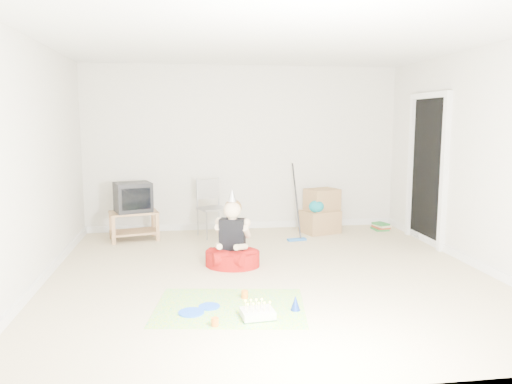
{
  "coord_description": "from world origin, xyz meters",
  "views": [
    {
      "loc": [
        -0.93,
        -5.42,
        1.75
      ],
      "look_at": [
        -0.1,
        0.4,
        0.9
      ],
      "focal_mm": 35.0,
      "sensor_mm": 36.0,
      "label": 1
    }
  ],
  "objects": [
    {
      "name": "ground",
      "position": [
        0.0,
        0.0,
        0.0
      ],
      "size": [
        5.0,
        5.0,
        0.0
      ],
      "primitive_type": "plane",
      "color": "beige",
      "rests_on": "ground"
    },
    {
      "name": "doorway_recess",
      "position": [
        2.48,
        1.2,
        1.02
      ],
      "size": [
        0.02,
        0.9,
        2.05
      ],
      "primitive_type": "cube",
      "color": "black",
      "rests_on": "ground"
    },
    {
      "name": "tv_stand",
      "position": [
        -1.69,
        1.93,
        0.25
      ],
      "size": [
        0.76,
        0.57,
        0.42
      ],
      "color": "#9A6F45",
      "rests_on": "ground"
    },
    {
      "name": "crt_tv",
      "position": [
        -1.69,
        1.93,
        0.64
      ],
      "size": [
        0.6,
        0.55,
        0.43
      ],
      "primitive_type": "cube",
      "rotation": [
        0.0,
        0.0,
        0.32
      ],
      "color": "black",
      "rests_on": "tv_stand"
    },
    {
      "name": "folding_chair",
      "position": [
        -0.53,
        2.0,
        0.43
      ],
      "size": [
        0.51,
        0.5,
        0.88
      ],
      "color": "#94959A",
      "rests_on": "ground"
    },
    {
      "name": "cardboard_boxes",
      "position": [
        1.15,
        2.02,
        0.33
      ],
      "size": [
        0.64,
        0.58,
        0.68
      ],
      "color": "#9B754B",
      "rests_on": "ground"
    },
    {
      "name": "floor_mop",
      "position": [
        0.67,
        1.55,
        0.26
      ],
      "size": [
        0.29,
        0.37,
        1.11
      ],
      "color": "#2464B6",
      "rests_on": "ground"
    },
    {
      "name": "book_pile",
      "position": [
        2.17,
        2.06,
        0.06
      ],
      "size": [
        0.25,
        0.29,
        0.12
      ],
      "color": "#287A33",
      "rests_on": "ground"
    },
    {
      "name": "seated_woman",
      "position": [
        -0.39,
        0.41,
        0.21
      ],
      "size": [
        0.83,
        0.83,
        0.95
      ],
      "color": "#A2120E",
      "rests_on": "ground"
    },
    {
      "name": "party_mat",
      "position": [
        -0.54,
        -0.94,
        0.0
      ],
      "size": [
        1.53,
        1.21,
        0.01
      ],
      "primitive_type": "cube",
      "rotation": [
        0.0,
        0.0,
        -0.15
      ],
      "color": "#FD3583",
      "rests_on": "ground"
    },
    {
      "name": "birthday_cake",
      "position": [
        -0.32,
        -1.24,
        0.04
      ],
      "size": [
        0.31,
        0.26,
        0.14
      ],
      "color": "silver",
      "rests_on": "party_mat"
    },
    {
      "name": "blue_plate_near",
      "position": [
        -0.73,
        -0.91,
        0.01
      ],
      "size": [
        0.27,
        0.27,
        0.01
      ],
      "primitive_type": "cylinder",
      "rotation": [
        0.0,
        0.0,
        -0.47
      ],
      "color": "blue",
      "rests_on": "party_mat"
    },
    {
      "name": "blue_plate_far",
      "position": [
        -0.9,
        -1.04,
        0.01
      ],
      "size": [
        0.31,
        0.31,
        0.01
      ],
      "primitive_type": "cylinder",
      "rotation": [
        0.0,
        0.0,
        -0.37
      ],
      "color": "blue",
      "rests_on": "party_mat"
    },
    {
      "name": "orange_cup_near",
      "position": [
        -0.37,
        -0.73,
        0.04
      ],
      "size": [
        0.07,
        0.07,
        0.08
      ],
      "primitive_type": "cylinder",
      "rotation": [
        0.0,
        0.0,
        0.11
      ],
      "color": "orange",
      "rests_on": "party_mat"
    },
    {
      "name": "orange_cup_far",
      "position": [
        -0.71,
        -1.36,
        0.04
      ],
      "size": [
        0.08,
        0.08,
        0.07
      ],
      "primitive_type": "cylinder",
      "rotation": [
        0.0,
        0.0,
        0.25
      ],
      "color": "orange",
      "rests_on": "party_mat"
    },
    {
      "name": "blue_party_hat",
      "position": [
        0.05,
        -1.11,
        0.07
      ],
      "size": [
        0.1,
        0.1,
        0.14
      ],
      "primitive_type": "cone",
      "rotation": [
        0.0,
        0.0,
        0.04
      ],
      "color": "#193AB0",
      "rests_on": "party_mat"
    }
  ]
}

